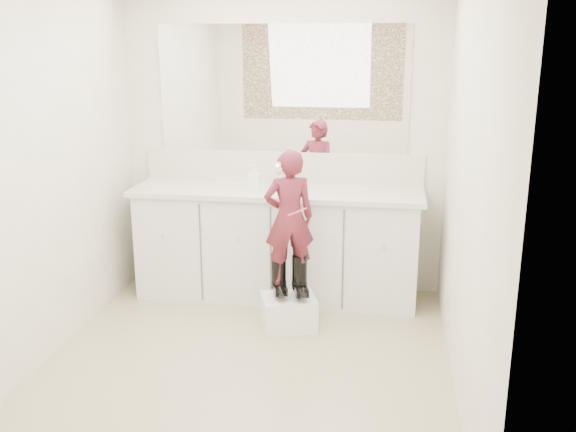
# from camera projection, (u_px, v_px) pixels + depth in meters

# --- Properties ---
(floor) EXTENTS (3.00, 3.00, 0.00)m
(floor) POSITION_uv_depth(u_px,v_px,m) (244.00, 368.00, 4.08)
(floor) COLOR #958261
(floor) RESTS_ON ground
(wall_back) EXTENTS (2.60, 0.00, 2.60)m
(wall_back) POSITION_uv_depth(u_px,v_px,m) (283.00, 144.00, 5.19)
(wall_back) COLOR beige
(wall_back) RESTS_ON floor
(wall_front) EXTENTS (2.60, 0.00, 2.60)m
(wall_front) POSITION_uv_depth(u_px,v_px,m) (147.00, 272.00, 2.34)
(wall_front) COLOR beige
(wall_front) RESTS_ON floor
(wall_left) EXTENTS (0.00, 3.00, 3.00)m
(wall_left) POSITION_uv_depth(u_px,v_px,m) (35.00, 177.00, 3.96)
(wall_left) COLOR beige
(wall_left) RESTS_ON floor
(wall_right) EXTENTS (0.00, 3.00, 3.00)m
(wall_right) POSITION_uv_depth(u_px,v_px,m) (468.00, 192.00, 3.57)
(wall_right) COLOR beige
(wall_right) RESTS_ON floor
(vanity_cabinet) EXTENTS (2.20, 0.55, 0.85)m
(vanity_cabinet) POSITION_uv_depth(u_px,v_px,m) (277.00, 246.00, 5.14)
(vanity_cabinet) COLOR silver
(vanity_cabinet) RESTS_ON floor
(countertop) EXTENTS (2.28, 0.58, 0.04)m
(countertop) POSITION_uv_depth(u_px,v_px,m) (277.00, 192.00, 5.01)
(countertop) COLOR beige
(countertop) RESTS_ON vanity_cabinet
(backsplash) EXTENTS (2.28, 0.03, 0.25)m
(backsplash) POSITION_uv_depth(u_px,v_px,m) (282.00, 167.00, 5.23)
(backsplash) COLOR beige
(backsplash) RESTS_ON countertop
(mirror) EXTENTS (2.00, 0.02, 1.00)m
(mirror) POSITION_uv_depth(u_px,v_px,m) (282.00, 89.00, 5.07)
(mirror) COLOR white
(mirror) RESTS_ON wall_back
(dot_panel) EXTENTS (2.00, 0.01, 1.20)m
(dot_panel) POSITION_uv_depth(u_px,v_px,m) (140.00, 149.00, 2.23)
(dot_panel) COLOR #472819
(dot_panel) RESTS_ON wall_front
(faucet) EXTENTS (0.08, 0.08, 0.10)m
(faucet) POSITION_uv_depth(u_px,v_px,m) (280.00, 179.00, 5.14)
(faucet) COLOR silver
(faucet) RESTS_ON countertop
(cup) EXTENTS (0.12, 0.12, 0.10)m
(cup) POSITION_uv_depth(u_px,v_px,m) (298.00, 181.00, 5.05)
(cup) COLOR beige
(cup) RESTS_ON countertop
(soap_bottle) EXTENTS (0.09, 0.09, 0.18)m
(soap_bottle) POSITION_uv_depth(u_px,v_px,m) (254.00, 177.00, 5.00)
(soap_bottle) COLOR white
(soap_bottle) RESTS_ON countertop
(step_stool) EXTENTS (0.45, 0.42, 0.24)m
(step_stool) POSITION_uv_depth(u_px,v_px,m) (289.00, 312.00, 4.62)
(step_stool) COLOR white
(step_stool) RESTS_ON floor
(boot_left) EXTENTS (0.18, 0.23, 0.31)m
(boot_left) POSITION_uv_depth(u_px,v_px,m) (279.00, 275.00, 4.58)
(boot_left) COLOR black
(boot_left) RESTS_ON step_stool
(boot_right) EXTENTS (0.18, 0.23, 0.31)m
(boot_right) POSITION_uv_depth(u_px,v_px,m) (299.00, 276.00, 4.56)
(boot_right) COLOR black
(boot_right) RESTS_ON step_stool
(toddler) EXTENTS (0.41, 0.33, 0.96)m
(toddler) POSITION_uv_depth(u_px,v_px,m) (289.00, 218.00, 4.46)
(toddler) COLOR #9C3046
(toddler) RESTS_ON step_stool
(toothbrush) EXTENTS (0.13, 0.06, 0.06)m
(toothbrush) POSITION_uv_depth(u_px,v_px,m) (297.00, 212.00, 4.35)
(toothbrush) COLOR #CF5081
(toothbrush) RESTS_ON toddler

